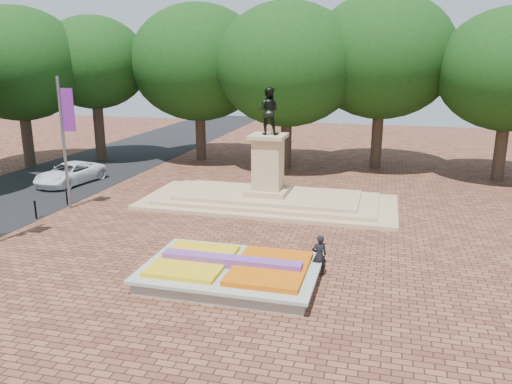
% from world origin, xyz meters
% --- Properties ---
extents(ground, '(90.00, 90.00, 0.00)m').
position_xyz_m(ground, '(0.00, 0.00, 0.00)').
color(ground, brown).
rests_on(ground, ground).
extents(asphalt_street, '(9.00, 90.00, 0.02)m').
position_xyz_m(asphalt_street, '(-15.00, 5.00, 0.01)').
color(asphalt_street, black).
rests_on(asphalt_street, ground).
extents(flower_bed, '(6.30, 4.30, 0.91)m').
position_xyz_m(flower_bed, '(1.03, -2.00, 0.38)').
color(flower_bed, gray).
rests_on(flower_bed, ground).
extents(monument, '(14.00, 6.00, 6.40)m').
position_xyz_m(monument, '(0.00, 8.00, 0.88)').
color(monument, tan).
rests_on(monument, ground).
extents(tree_row_back, '(44.80, 8.80, 10.43)m').
position_xyz_m(tree_row_back, '(2.33, 18.00, 6.67)').
color(tree_row_back, '#3C2B21').
rests_on(tree_row_back, ground).
extents(van, '(2.96, 5.19, 1.37)m').
position_xyz_m(van, '(-13.43, 9.28, 0.68)').
color(van, white).
rests_on(van, ground).
extents(pedestrian, '(0.69, 0.59, 1.59)m').
position_xyz_m(pedestrian, '(4.03, -0.75, 0.80)').
color(pedestrian, black).
rests_on(pedestrian, ground).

